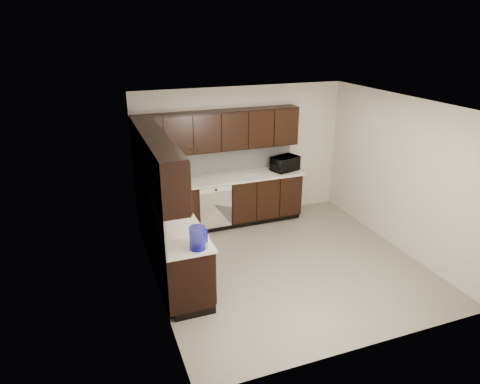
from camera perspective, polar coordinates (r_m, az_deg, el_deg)
name	(u,v)px	position (r m, az deg, el deg)	size (l,w,h in m)	color
floor	(286,264)	(6.86, 6.14, -9.50)	(4.00, 4.00, 0.00)	gray
ceiling	(293,104)	(5.98, 7.09, 11.54)	(4.00, 4.00, 0.00)	white
wall_back	(241,154)	(8.05, 0.19, 5.11)	(4.00, 0.02, 2.50)	#C0B4A4
wall_left	(153,209)	(5.74, -11.58, -2.22)	(0.02, 4.00, 2.50)	#C0B4A4
wall_right	(400,174)	(7.39, 20.59, 2.22)	(0.02, 4.00, 2.50)	#C0B4A4
wall_front	(374,254)	(4.79, 17.43, -7.84)	(4.00, 0.02, 2.50)	#C0B4A4
lower_cabinets	(204,221)	(7.26, -4.81, -3.91)	(3.00, 2.80, 0.90)	black
countertop	(203,194)	(7.05, -4.94, -0.20)	(3.03, 2.83, 0.04)	beige
backsplash	(187,176)	(7.11, -7.10, 2.12)	(3.00, 2.80, 0.48)	#ADADA9
upper_cabinets	(194,142)	(6.85, -6.15, 6.59)	(3.00, 2.80, 0.70)	black
dishwasher	(216,205)	(7.54, -3.22, -1.75)	(0.58, 0.04, 0.78)	beige
sink	(178,231)	(5.93, -8.25, -5.13)	(0.54, 0.82, 0.42)	beige
microwave	(285,164)	(8.09, 6.02, 3.80)	(0.49, 0.33, 0.27)	black
soap_bottle_a	(205,239)	(5.34, -4.69, -6.21)	(0.09, 0.09, 0.20)	gray
soap_bottle_b	(154,199)	(6.60, -11.34, -0.95)	(0.08, 0.08, 0.21)	gray
toaster_oven	(152,181)	(7.39, -11.70, 1.41)	(0.31, 0.23, 0.19)	#A9A9AB
storage_bin	(165,191)	(6.93, -10.00, 0.19)	(0.50, 0.37, 0.20)	silver
blue_pitcher	(197,238)	(5.26, -5.71, -6.13)	(0.20, 0.20, 0.29)	#0F0E88
teal_tumbler	(178,203)	(6.37, -8.25, -1.52)	(0.10, 0.10, 0.22)	#0C7F8B
paper_towel_roll	(169,184)	(7.03, -9.42, 1.07)	(0.14, 0.14, 0.32)	silver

